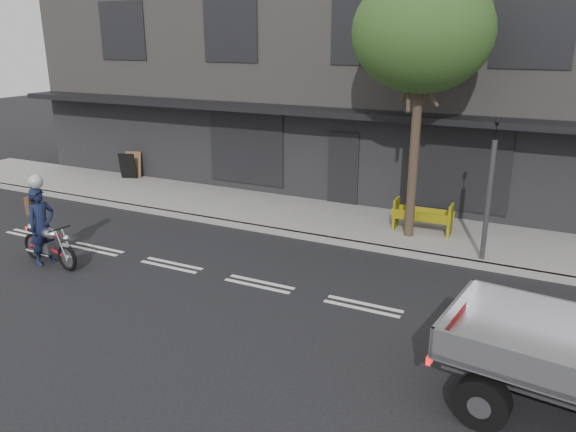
% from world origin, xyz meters
% --- Properties ---
extents(ground, '(80.00, 80.00, 0.00)m').
position_xyz_m(ground, '(0.00, 0.00, 0.00)').
color(ground, black).
rests_on(ground, ground).
extents(sidewalk, '(32.00, 3.20, 0.15)m').
position_xyz_m(sidewalk, '(0.00, 4.70, 0.07)').
color(sidewalk, gray).
rests_on(sidewalk, ground).
extents(kerb, '(32.00, 0.20, 0.15)m').
position_xyz_m(kerb, '(0.00, 3.10, 0.07)').
color(kerb, gray).
rests_on(kerb, ground).
extents(building_main, '(26.00, 10.00, 8.00)m').
position_xyz_m(building_main, '(0.00, 11.30, 4.00)').
color(building_main, slate).
rests_on(building_main, ground).
extents(street_tree, '(3.40, 3.40, 6.74)m').
position_xyz_m(street_tree, '(2.20, 4.20, 5.28)').
color(street_tree, '#382B21').
rests_on(street_tree, ground).
extents(traffic_light_pole, '(0.12, 0.12, 3.50)m').
position_xyz_m(traffic_light_pole, '(4.20, 3.35, 1.65)').
color(traffic_light_pole, '#2D2D30').
rests_on(traffic_light_pole, ground).
extents(motorcycle, '(1.98, 0.58, 1.02)m').
position_xyz_m(motorcycle, '(-5.03, -1.22, 0.52)').
color(motorcycle, black).
rests_on(motorcycle, ground).
extents(rider, '(0.53, 0.73, 1.87)m').
position_xyz_m(rider, '(-5.18, -1.22, 0.93)').
color(rider, '#131935').
rests_on(rider, ground).
extents(construction_barrier, '(1.59, 0.68, 0.88)m').
position_xyz_m(construction_barrier, '(2.43, 4.46, 0.59)').
color(construction_barrier, '#FFEC0D').
rests_on(construction_barrier, sidewalk).
extents(sandwich_board, '(0.71, 0.57, 0.97)m').
position_xyz_m(sandwich_board, '(-8.79, 5.71, 0.63)').
color(sandwich_board, black).
rests_on(sandwich_board, sidewalk).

